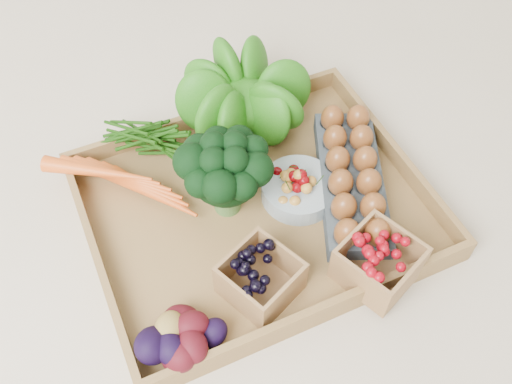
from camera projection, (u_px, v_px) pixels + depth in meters
name	position (u px, v px, depth m)	size (l,w,h in m)	color
ground	(256.00, 213.00, 0.97)	(4.00, 4.00, 0.00)	beige
tray	(256.00, 211.00, 0.97)	(0.55, 0.45, 0.01)	olive
carrots	(134.00, 183.00, 0.97)	(0.19, 0.14, 0.05)	#DB5318
lettuce	(242.00, 91.00, 1.02)	(0.16, 0.16, 0.16)	#155A0E
broccoli	(226.00, 185.00, 0.92)	(0.15, 0.15, 0.12)	black
cherry_bowl	(299.00, 190.00, 0.97)	(0.13, 0.13, 0.03)	#8C9EA5
egg_carton	(351.00, 182.00, 0.98)	(0.10, 0.30, 0.03)	#3D474D
potatoes	(181.00, 336.00, 0.78)	(0.14, 0.14, 0.08)	#37080F
punnet_blackberry	(261.00, 278.00, 0.84)	(0.10, 0.10, 0.07)	black
punnet_raspberry	(379.00, 262.00, 0.86)	(0.11, 0.11, 0.07)	maroon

